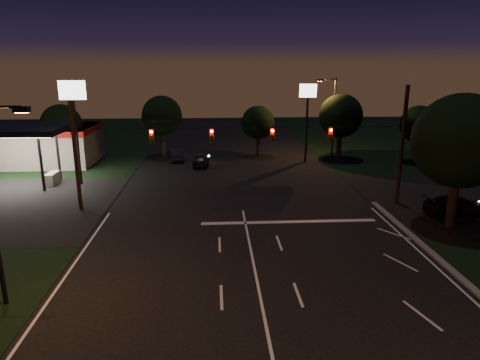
{
  "coord_description": "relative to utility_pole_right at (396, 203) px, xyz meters",
  "views": [
    {
      "loc": [
        -2.0,
        -15.72,
        10.46
      ],
      "look_at": [
        -0.36,
        11.61,
        3.0
      ],
      "focal_mm": 32.0,
      "sensor_mm": 36.0,
      "label": 1
    }
  ],
  "objects": [
    {
      "name": "pole_sign_right",
      "position": [
        -4.0,
        15.0,
        6.24
      ],
      "size": [
        1.8,
        0.3,
        8.4
      ],
      "color": "black",
      "rests_on": "ground"
    },
    {
      "name": "tree_far_d",
      "position": [
        0.02,
        16.13,
        4.83
      ],
      "size": [
        4.8,
        4.8,
        7.3
      ],
      "color": "black",
      "rests_on": "ground"
    },
    {
      "name": "stop_bar",
      "position": [
        -9.0,
        -3.5,
        0.01
      ],
      "size": [
        12.0,
        0.5,
        0.01
      ],
      "primitive_type": "cube",
      "color": "silver",
      "rests_on": "ground"
    },
    {
      "name": "car_cross",
      "position": [
        3.26,
        -2.86,
        0.7
      ],
      "size": [
        4.92,
        2.2,
        1.4
      ],
      "primitive_type": "imported",
      "rotation": [
        0.0,
        0.0,
        1.62
      ],
      "color": "black",
      "rests_on": "ground"
    },
    {
      "name": "utility_pole_right",
      "position": [
        0.0,
        0.0,
        0.0
      ],
      "size": [
        0.3,
        0.3,
        9.0
      ],
      "primitive_type": "cylinder",
      "color": "black",
      "rests_on": "ground"
    },
    {
      "name": "tree_far_c",
      "position": [
        -8.98,
        18.1,
        3.9
      ],
      "size": [
        3.8,
        3.8,
        5.86
      ],
      "color": "black",
      "rests_on": "ground"
    },
    {
      "name": "utility_pole_left",
      "position": [
        -24.0,
        0.0,
        0.0
      ],
      "size": [
        0.28,
        0.28,
        8.0
      ],
      "primitive_type": "cylinder",
      "color": "black",
      "rests_on": "ground"
    },
    {
      "name": "signal_span",
      "position": [
        -12.0,
        -0.04,
        5.5
      ],
      "size": [
        24.0,
        0.4,
        1.56
      ],
      "color": "black",
      "rests_on": "ground"
    },
    {
      "name": "car_oncoming_b",
      "position": [
        -18.16,
        16.38,
        0.67
      ],
      "size": [
        1.83,
        4.18,
        1.34
      ],
      "primitive_type": "imported",
      "rotation": [
        0.0,
        0.0,
        3.24
      ],
      "color": "black",
      "rests_on": "ground"
    },
    {
      "name": "tree_far_a",
      "position": [
        -29.98,
        15.12,
        4.26
      ],
      "size": [
        4.2,
        4.2,
        6.42
      ],
      "color": "black",
      "rests_on": "ground"
    },
    {
      "name": "pole_sign_left_near",
      "position": [
        -26.0,
        7.0,
        6.98
      ],
      "size": [
        2.2,
        0.3,
        9.1
      ],
      "color": "black",
      "rests_on": "ground"
    },
    {
      "name": "gas_station",
      "position": [
        -33.86,
        15.39,
        2.38
      ],
      "size": [
        14.2,
        16.1,
        5.25
      ],
      "color": "gray",
      "rests_on": "ground"
    },
    {
      "name": "tree_right_near",
      "position": [
        1.53,
        -4.83,
        5.68
      ],
      "size": [
        6.0,
        6.0,
        8.76
      ],
      "color": "black",
      "rests_on": "ground"
    },
    {
      "name": "tree_far_e",
      "position": [
        8.02,
        14.11,
        4.11
      ],
      "size": [
        4.0,
        4.0,
        6.18
      ],
      "color": "black",
      "rests_on": "ground"
    },
    {
      "name": "car_oncoming_a",
      "position": [
        -15.45,
        13.38,
        0.65
      ],
      "size": [
        1.93,
        3.97,
        1.31
      ],
      "primitive_type": "imported",
      "rotation": [
        0.0,
        0.0,
        3.04
      ],
      "color": "black",
      "rests_on": "ground"
    },
    {
      "name": "street_light_right_far",
      "position": [
        -0.76,
        17.0,
        5.24
      ],
      "size": [
        2.2,
        0.35,
        9.0
      ],
      "color": "black",
      "rests_on": "ground"
    },
    {
      "name": "ground",
      "position": [
        -12.0,
        -15.0,
        0.0
      ],
      "size": [
        140.0,
        140.0,
        0.0
      ],
      "primitive_type": "plane",
      "color": "black",
      "rests_on": "ground"
    },
    {
      "name": "tree_far_b",
      "position": [
        -19.98,
        19.13,
        4.61
      ],
      "size": [
        4.6,
        4.6,
        6.98
      ],
      "color": "black",
      "rests_on": "ground"
    }
  ]
}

